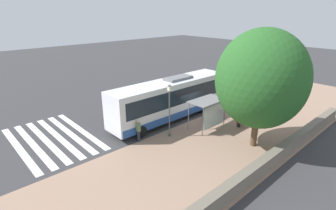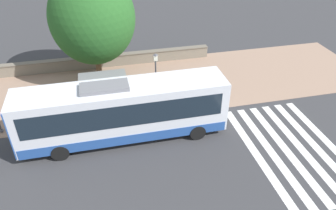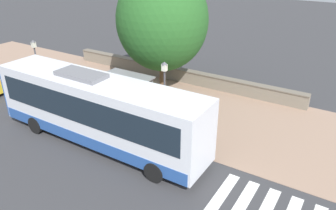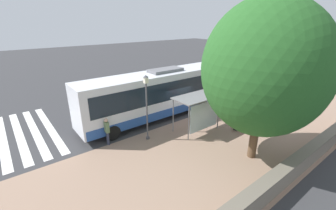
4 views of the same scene
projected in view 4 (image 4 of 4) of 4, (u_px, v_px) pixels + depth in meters
name	position (u px, v px, depth m)	size (l,w,h in m)	color
ground_plane	(182.00, 120.00, 17.70)	(120.00, 120.00, 0.00)	#353538
sidewalk_plaza	(228.00, 143.00, 14.38)	(9.00, 44.00, 0.02)	#937560
crosswalk_stripes	(11.00, 137.00, 15.12)	(9.00, 5.25, 0.01)	silver
stone_wall	(294.00, 167.00, 11.21)	(0.60, 20.00, 1.03)	slate
bus	(156.00, 94.00, 17.49)	(2.64, 12.36, 3.87)	silver
bus_shelter	(199.00, 103.00, 15.28)	(1.87, 3.18, 2.52)	slate
pedestrian	(107.00, 129.00, 13.86)	(0.34, 0.24, 1.81)	#2D3347
bench	(242.00, 122.00, 16.21)	(0.40, 1.69, 0.88)	maroon
street_lamp_near	(147.00, 103.00, 13.97)	(0.28, 0.28, 4.32)	#4C4C51
street_lamp_far	(241.00, 79.00, 20.01)	(0.28, 0.28, 4.11)	#4C4C51
shade_tree	(264.00, 69.00, 11.18)	(6.29, 6.29, 8.58)	brown
parked_car_behind_bus	(248.00, 83.00, 24.68)	(2.01, 4.20, 1.87)	gold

